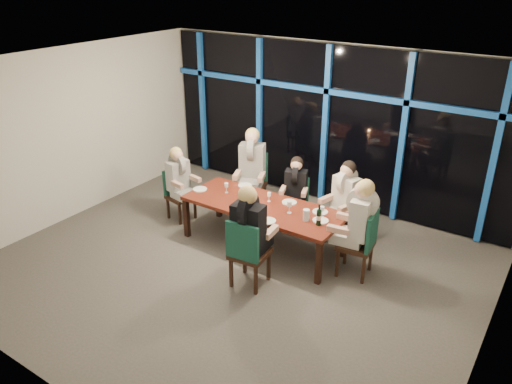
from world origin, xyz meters
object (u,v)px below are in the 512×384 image
chair_far_left (253,179)px  diner_near_mid (250,221)px  diner_end_left (179,173)px  diner_end_right (359,214)px  diner_far_mid (296,183)px  wine_bottle (319,217)px  dining_table (263,209)px  chair_near_mid (247,251)px  water_pitcher (306,215)px  chair_far_right (346,211)px  chair_end_right (362,241)px  chair_far_mid (296,200)px  diner_far_left (252,159)px  chair_end_left (178,191)px  diner_far_right (345,191)px

chair_far_left → diner_near_mid: size_ratio=1.04×
diner_end_left → diner_end_right: (3.33, 0.09, 0.12)m
diner_far_mid → wine_bottle: bearing=-65.2°
dining_table → chair_near_mid: 1.16m
water_pitcher → chair_far_right: bearing=91.0°
dining_table → chair_end_right: (1.66, 0.10, -0.10)m
chair_far_mid → chair_end_right: (1.56, -0.80, 0.09)m
diner_far_left → diner_end_left: bearing=-154.4°
dining_table → water_pitcher: size_ratio=14.53×
chair_far_left → diner_far_left: (0.03, -0.09, 0.43)m
chair_far_mid → wine_bottle: wine_bottle is taller
diner_end_right → diner_near_mid: (-1.15, -1.07, 0.02)m
diner_far_mid → water_pitcher: 1.16m
dining_table → wine_bottle: wine_bottle is taller
chair_end_left → diner_end_left: (0.08, -0.01, 0.37)m
chair_far_right → diner_near_mid: diner_near_mid is taller
chair_far_left → wine_bottle: bearing=-53.0°
chair_far_left → water_pitcher: size_ratio=6.05×
diner_far_right → wine_bottle: 0.92m
dining_table → chair_far_right: size_ratio=2.65×
diner_near_mid → chair_far_mid: bearing=-86.0°
diner_far_right → diner_near_mid: bearing=-93.2°
dining_table → diner_end_left: 1.77m
chair_far_mid → wine_bottle: 1.43m
wine_bottle → chair_near_mid: bearing=-122.0°
wine_bottle → chair_far_left: bearing=149.1°
chair_near_mid → diner_end_right: (1.14, 1.16, 0.40)m
chair_far_mid → diner_end_left: size_ratio=0.99×
chair_near_mid → diner_far_right: bearing=-113.2°
diner_end_right → diner_far_right: bearing=-149.8°
diner_end_left → chair_far_right: bearing=-61.4°
diner_far_mid → diner_end_right: size_ratio=0.85×
chair_far_mid → chair_end_left: 2.12m
diner_end_right → wine_bottle: size_ratio=3.11×
diner_far_right → diner_near_mid: (-0.60, -1.80, 0.08)m
chair_end_left → diner_end_right: size_ratio=0.90×
diner_far_mid → chair_end_right: bearing=-45.1°
diner_end_right → diner_far_left: bearing=-116.7°
diner_far_right → diner_end_right: 0.91m
chair_near_mid → diner_far_left: (-1.31, 2.05, 0.43)m
chair_far_right → diner_end_left: diner_end_left is taller
chair_far_right → diner_far_mid: bearing=-160.8°
diner_end_left → diner_near_mid: diner_near_mid is taller
chair_end_left → diner_near_mid: diner_near_mid is taller
chair_far_left → chair_near_mid: bearing=-80.0°
wine_bottle → chair_end_left: bearing=177.6°
chair_end_left → diner_far_right: bearing=-63.5°
diner_end_left → dining_table: bearing=-79.1°
chair_far_left → chair_end_right: bearing=-42.7°
diner_far_mid → diner_end_left: size_ratio=0.97×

